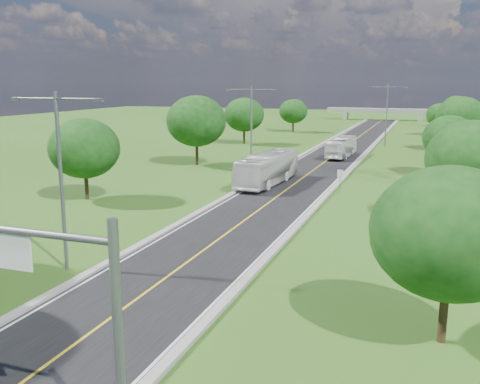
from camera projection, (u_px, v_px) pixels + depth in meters
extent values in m
plane|color=#335317|center=(328.00, 160.00, 72.71)|extent=(260.00, 260.00, 0.00)
cube|color=black|center=(335.00, 154.00, 78.23)|extent=(8.00, 150.00, 0.06)
cube|color=gray|center=(307.00, 152.00, 79.62)|extent=(0.50, 150.00, 0.22)
cube|color=gray|center=(365.00, 155.00, 76.81)|extent=(0.50, 150.00, 0.22)
cylinder|color=slate|center=(119.00, 353.00, 13.84)|extent=(0.28, 0.28, 7.20)
cube|color=white|center=(12.00, 252.00, 14.41)|extent=(1.25, 0.06, 1.00)
cylinder|color=slate|center=(340.00, 182.00, 50.47)|extent=(0.08, 0.08, 2.40)
cube|color=white|center=(340.00, 173.00, 50.28)|extent=(0.55, 0.04, 0.70)
cube|color=gray|center=(345.00, 116.00, 149.54)|extent=(1.20, 3.00, 2.00)
cube|color=gray|center=(421.00, 117.00, 142.93)|extent=(1.20, 3.00, 2.00)
cube|color=gray|center=(382.00, 111.00, 145.91)|extent=(30.00, 3.00, 1.20)
cylinder|color=slate|center=(61.00, 183.00, 29.43)|extent=(0.22, 0.22, 10.00)
cylinder|color=slate|center=(34.00, 98.00, 28.96)|extent=(2.80, 0.12, 0.12)
cylinder|color=slate|center=(77.00, 99.00, 28.04)|extent=(2.80, 0.12, 0.12)
cube|color=slate|center=(15.00, 99.00, 29.40)|extent=(0.50, 0.25, 0.18)
cube|color=slate|center=(99.00, 100.00, 27.62)|extent=(0.50, 0.25, 0.18)
cylinder|color=slate|center=(251.00, 131.00, 59.85)|extent=(0.22, 0.22, 10.00)
cylinder|color=slate|center=(240.00, 90.00, 59.37)|extent=(2.80, 0.12, 0.12)
cylinder|color=slate|center=(264.00, 90.00, 58.45)|extent=(2.80, 0.12, 0.12)
cube|color=slate|center=(229.00, 90.00, 59.81)|extent=(0.50, 0.25, 0.18)
cube|color=slate|center=(275.00, 90.00, 58.03)|extent=(0.50, 0.25, 0.18)
cylinder|color=slate|center=(386.00, 116.00, 86.30)|extent=(0.22, 0.22, 10.00)
cylinder|color=slate|center=(379.00, 87.00, 85.83)|extent=(2.80, 0.12, 0.12)
cylinder|color=slate|center=(397.00, 87.00, 84.90)|extent=(2.80, 0.12, 0.12)
cube|color=slate|center=(371.00, 87.00, 86.26)|extent=(0.50, 0.25, 0.18)
cube|color=slate|center=(406.00, 87.00, 84.48)|extent=(0.50, 0.25, 0.18)
cylinder|color=black|center=(87.00, 185.00, 48.23)|extent=(0.36, 0.36, 2.70)
ellipsoid|color=#0F3A10|center=(84.00, 148.00, 47.56)|extent=(6.30, 6.30, 5.36)
cylinder|color=black|center=(197.00, 152.00, 68.12)|extent=(0.36, 0.36, 3.24)
ellipsoid|color=#0F3A10|center=(196.00, 121.00, 67.31)|extent=(7.56, 7.56, 6.43)
cylinder|color=black|center=(244.00, 135.00, 90.93)|extent=(0.36, 0.36, 2.88)
ellipsoid|color=#0F3A10|center=(244.00, 115.00, 90.22)|extent=(6.72, 6.72, 5.71)
cylinder|color=black|center=(293.00, 126.00, 112.27)|extent=(0.36, 0.36, 2.52)
ellipsoid|color=#0F3A10|center=(293.00, 111.00, 111.64)|extent=(5.88, 5.88, 5.00)
cylinder|color=black|center=(444.00, 311.00, 21.73)|extent=(0.36, 0.36, 2.70)
ellipsoid|color=#0F3A10|center=(450.00, 233.00, 21.06)|extent=(6.30, 6.30, 5.36)
cylinder|color=black|center=(469.00, 206.00, 39.48)|extent=(0.36, 0.36, 2.88)
ellipsoid|color=#0F3A10|center=(473.00, 159.00, 38.76)|extent=(6.72, 6.72, 5.71)
cylinder|color=black|center=(448.00, 165.00, 60.12)|extent=(0.36, 0.36, 2.52)
ellipsoid|color=#0F3A10|center=(450.00, 138.00, 59.50)|extent=(5.88, 5.88, 5.00)
cylinder|color=black|center=(458.00, 141.00, 81.53)|extent=(0.36, 0.36, 3.06)
ellipsoid|color=#0F3A10|center=(460.00, 116.00, 80.77)|extent=(7.14, 7.14, 6.07)
cylinder|color=black|center=(440.00, 130.00, 104.55)|extent=(0.36, 0.36, 2.34)
ellipsoid|color=#0F3A10|center=(441.00, 115.00, 103.96)|extent=(5.46, 5.46, 4.64)
cylinder|color=black|center=(455.00, 122.00, 121.79)|extent=(0.36, 0.36, 2.70)
ellipsoid|color=#0F3A10|center=(457.00, 107.00, 121.12)|extent=(6.30, 6.30, 5.36)
imported|color=silver|center=(341.00, 147.00, 74.66)|extent=(2.88, 10.17, 2.80)
imported|color=silver|center=(268.00, 168.00, 54.99)|extent=(3.62, 11.98, 3.29)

